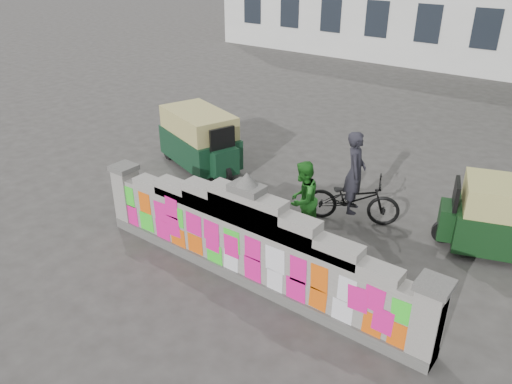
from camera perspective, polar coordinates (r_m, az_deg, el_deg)
ground at (r=8.64m, az=-0.94°, el=-9.99°), size 100.00×100.00×0.00m
parapet_wall at (r=8.21m, az=-1.00°, el=-5.82°), size 6.48×0.44×2.01m
cyclist_bike at (r=10.28m, az=10.96°, el=-0.81°), size 2.01×1.36×1.00m
cyclist_rider at (r=10.13m, az=11.13°, el=0.93°), size 0.61×0.73×1.69m
pedestrian at (r=9.54m, az=5.34°, el=-0.86°), size 0.63×0.78×1.54m
rickshaw_left at (r=12.66m, az=-6.36°, el=6.09°), size 2.67×1.85×1.43m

